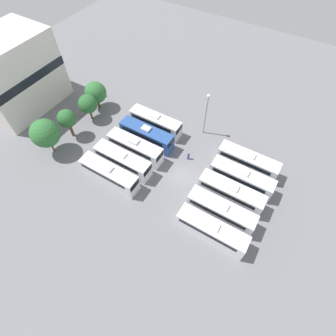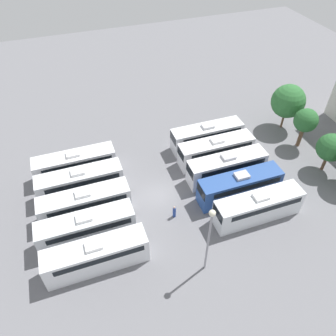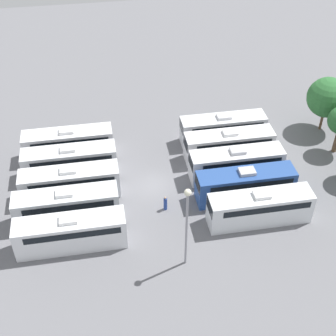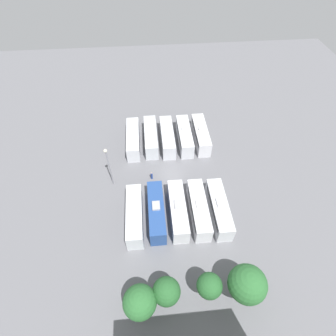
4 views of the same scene
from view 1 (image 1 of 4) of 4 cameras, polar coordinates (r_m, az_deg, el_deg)
name	(u,v)px [view 1 (image 1 of 4)]	position (r m, az deg, el deg)	size (l,w,h in m)	color
ground_plane	(180,175)	(43.70, 2.68, -1.51)	(111.47, 111.47, 0.00)	slate
bus_0	(212,230)	(37.51, 9.48, -13.25)	(2.52, 10.04, 3.60)	white
bus_1	(221,211)	(39.02, 11.45, -9.13)	(2.52, 10.04, 3.60)	silver
bus_2	(231,193)	(40.84, 13.50, -5.25)	(2.52, 10.04, 3.60)	silver
bus_3	(241,178)	(42.75, 15.68, -2.10)	(2.52, 10.04, 3.60)	silver
bus_4	(248,161)	(45.02, 16.94, 1.37)	(2.52, 10.04, 3.60)	silver
bus_5	(109,174)	(42.63, -12.65, -1.26)	(2.52, 10.04, 3.60)	silver
bus_6	(123,160)	(43.84, -9.85, 1.63)	(2.52, 10.04, 3.60)	white
bus_7	(135,147)	(45.33, -7.19, 4.46)	(2.52, 10.04, 3.60)	silver
bus_8	(147,135)	(47.08, -4.69, 7.18)	(2.52, 10.04, 3.60)	#284C93
bus_9	(155,122)	(49.21, -2.77, 9.89)	(2.52, 10.04, 3.60)	silver
worker_person	(188,156)	(45.22, 4.47, 2.63)	(0.36, 0.36, 1.66)	navy
light_pole	(207,108)	(46.29, 8.43, 12.72)	(0.60, 0.60, 8.77)	gray
tree_0	(45,133)	(47.95, -25.20, 6.85)	(4.81, 4.81, 6.92)	brown
tree_1	(67,119)	(49.59, -21.19, 9.98)	(3.21, 3.21, 5.88)	brown
tree_2	(88,104)	(52.25, -17.05, 13.19)	(3.54, 3.54, 5.44)	brown
tree_3	(96,93)	(54.45, -15.49, 15.54)	(4.16, 4.16, 5.77)	brown
depot_building	(14,74)	(59.14, -30.51, 17.21)	(15.29, 10.28, 13.67)	silver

